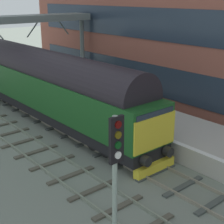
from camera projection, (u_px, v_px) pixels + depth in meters
name	position (u px, v px, depth m)	size (l,w,h in m)	color
ground_plane	(94.00, 141.00, 19.73)	(140.00, 140.00, 0.00)	slate
track_main	(94.00, 141.00, 19.72)	(2.50, 60.00, 0.15)	gray
track_adjacent_west	(44.00, 157.00, 17.76)	(2.50, 60.00, 0.15)	gray
station_platform	(139.00, 119.00, 21.77)	(4.00, 44.00, 1.01)	#ADAAA3
diesel_locomotive	(53.00, 86.00, 21.98)	(2.74, 18.24, 4.68)	black
signal_post_mid	(115.00, 180.00, 9.14)	(0.44, 0.22, 5.14)	gray
waiting_passenger	(141.00, 103.00, 20.07)	(0.44, 0.48, 1.64)	#2F2B30
overhead_footbridge	(14.00, 24.00, 25.36)	(12.51, 2.00, 6.53)	slate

